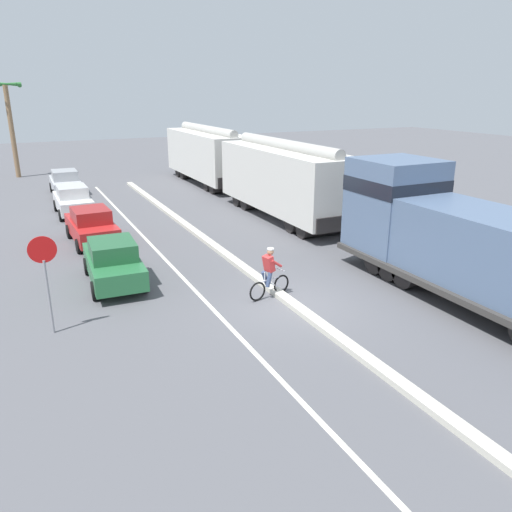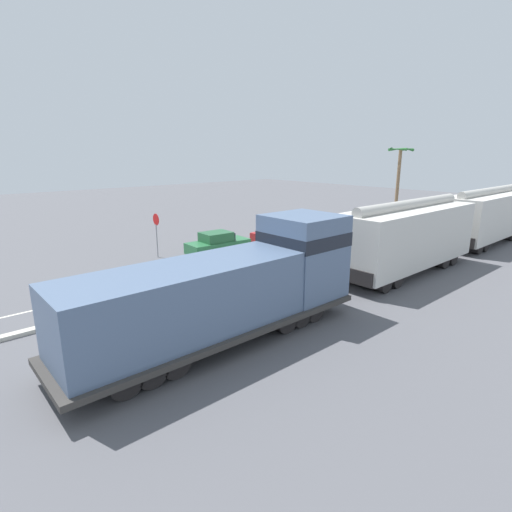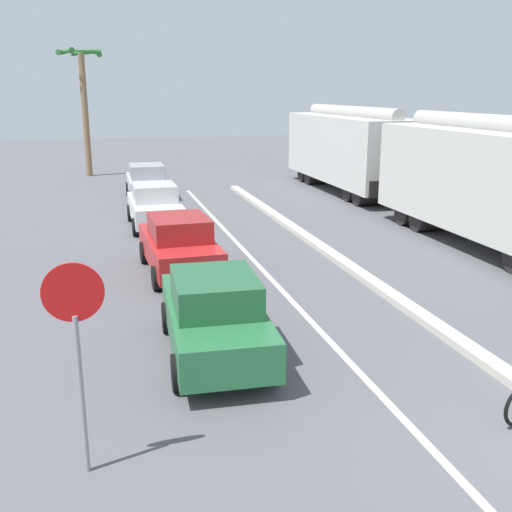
% 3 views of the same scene
% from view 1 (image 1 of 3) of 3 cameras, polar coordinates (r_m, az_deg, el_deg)
% --- Properties ---
extents(ground_plane, '(120.00, 120.00, 0.00)m').
position_cam_1_polar(ground_plane, '(16.26, 4.04, -5.62)').
color(ground_plane, '#56565B').
extents(median_curb, '(0.36, 36.00, 0.16)m').
position_cam_1_polar(median_curb, '(21.29, -3.97, 0.54)').
color(median_curb, beige).
rests_on(median_curb, ground).
extents(lane_stripe, '(0.14, 36.00, 0.01)m').
position_cam_1_polar(lane_stripe, '(20.60, -10.16, -0.57)').
color(lane_stripe, silver).
rests_on(lane_stripe, ground).
extents(locomotive, '(3.10, 11.61, 4.20)m').
position_cam_1_polar(locomotive, '(17.48, 22.95, 0.93)').
color(locomotive, slate).
rests_on(locomotive, ground).
extents(hopper_car_lead, '(2.90, 10.60, 4.18)m').
position_cam_1_polar(hopper_car_lead, '(26.73, 3.30, 8.67)').
color(hopper_car_lead, beige).
rests_on(hopper_car_lead, ground).
extents(hopper_car_middle, '(2.90, 10.60, 4.18)m').
position_cam_1_polar(hopper_car_middle, '(37.18, -5.55, 11.40)').
color(hopper_car_middle, silver).
rests_on(hopper_car_middle, ground).
extents(parked_car_green, '(1.98, 4.27, 1.62)m').
position_cam_1_polar(parked_car_green, '(18.44, -16.01, -0.63)').
color(parked_car_green, '#286B3D').
rests_on(parked_car_green, ground).
extents(parked_car_red, '(1.97, 4.27, 1.62)m').
position_cam_1_polar(parked_car_red, '(23.65, -18.29, 3.32)').
color(parked_car_red, red).
rests_on(parked_car_red, ground).
extents(parked_car_white, '(1.87, 4.22, 1.62)m').
position_cam_1_polar(parked_car_white, '(29.53, -20.19, 6.02)').
color(parked_car_white, silver).
rests_on(parked_car_white, ground).
extents(parked_car_silver, '(1.86, 4.21, 1.62)m').
position_cam_1_polar(parked_car_silver, '(35.48, -20.96, 7.87)').
color(parked_car_silver, '#B7BABF').
rests_on(parked_car_silver, ground).
extents(cyclist, '(1.68, 0.57, 1.71)m').
position_cam_1_polar(cyclist, '(16.54, 1.53, -2.10)').
color(cyclist, black).
rests_on(cyclist, ground).
extents(stop_sign, '(0.76, 0.08, 2.88)m').
position_cam_1_polar(stop_sign, '(14.88, -23.02, -1.09)').
color(stop_sign, gray).
rests_on(stop_sign, ground).
extents(palm_tree_near, '(2.58, 2.58, 7.24)m').
position_cam_1_polar(palm_tree_near, '(43.82, -26.47, 14.88)').
color(palm_tree_near, '#846647').
rests_on(palm_tree_near, ground).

